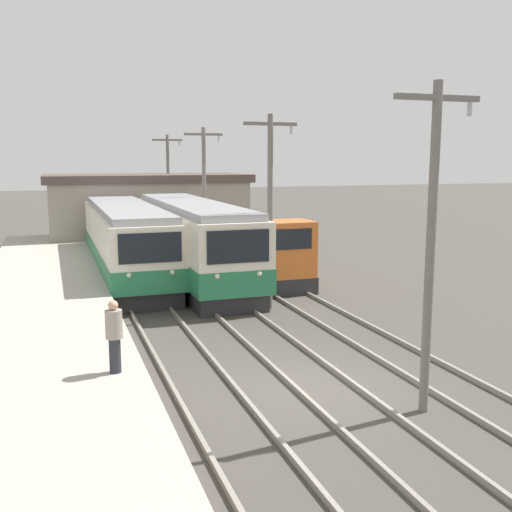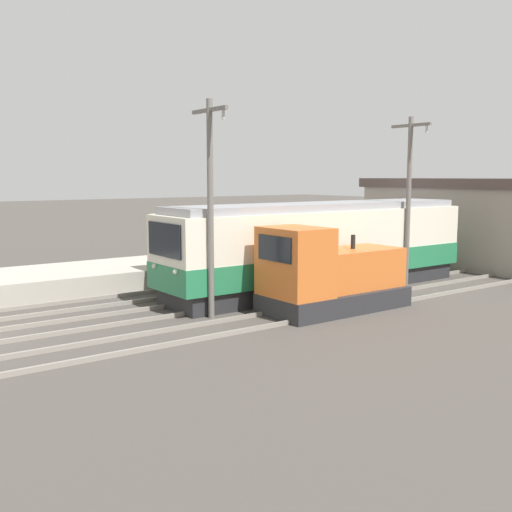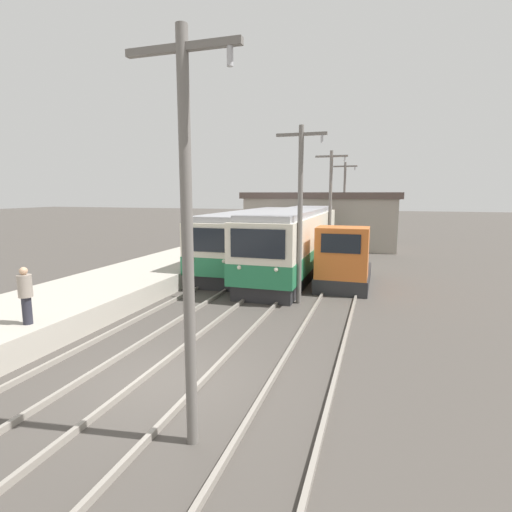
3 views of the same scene
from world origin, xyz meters
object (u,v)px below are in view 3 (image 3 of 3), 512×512
Objects in this scene: shunting_locomotive at (345,261)px; catenary_mast_distant at (344,200)px; catenary_mast_near at (187,231)px; catenary_mast_mid at (300,209)px; commuter_train_left at (255,240)px; catenary_mast_far at (330,203)px; commuter_train_center at (295,244)px; person_on_platform at (26,293)px.

catenary_mast_distant is at bearing 95.44° from shunting_locomotive.
catenary_mast_mid is at bearing 90.00° from catenary_mast_near.
commuter_train_left is 2.00× the size of catenary_mast_near.
shunting_locomotive is 0.76× the size of catenary_mast_far.
catenary_mast_mid and catenary_mast_far have the same top height.
shunting_locomotive is 0.76× the size of catenary_mast_distant.
catenary_mast_mid is 1.00× the size of catenary_mast_far.
shunting_locomotive is 4.93m from catenary_mast_mid.
catenary_mast_distant reaches higher than commuter_train_left.
catenary_mast_near is 1.00× the size of catenary_mast_distant.
commuter_train_center is 2.03× the size of catenary_mast_distant.
commuter_train_center is at bearing 95.38° from catenary_mast_near.
catenary_mast_far is (0.00, 19.53, 0.00)m from catenary_mast_near.
catenary_mast_near is at bearing -76.08° from commuter_train_left.
catenary_mast_mid is at bearing -60.49° from commuter_train_left.
shunting_locomotive is 3.27× the size of person_on_platform.
shunting_locomotive is at bearing -32.86° from commuter_train_left.
catenary_mast_distant is (-1.49, 15.67, 2.66)m from shunting_locomotive.
catenary_mast_near is at bearing -21.19° from person_on_platform.
shunting_locomotive is (3.00, -2.38, -0.47)m from commuter_train_center.
catenary_mast_mid reaches higher than commuter_train_left.
catenary_mast_mid is (-1.49, -3.86, 2.66)m from shunting_locomotive.
shunting_locomotive reaches higher than person_on_platform.
catenary_mast_far is 4.30× the size of person_on_platform.
person_on_platform is at bearing -109.84° from commuter_train_center.
shunting_locomotive is 0.76× the size of catenary_mast_near.
catenary_mast_distant is (0.00, 19.53, 0.00)m from catenary_mast_mid.
commuter_train_center reaches higher than shunting_locomotive.
commuter_train_left is 5.33m from catenary_mast_far.
person_on_platform is (-6.39, -7.29, -2.17)m from catenary_mast_mid.
commuter_train_left is 9.04m from catenary_mast_mid.
commuter_train_center is at bearing 141.57° from shunting_locomotive.
catenary_mast_distant is (0.00, 29.30, 0.00)m from catenary_mast_near.
catenary_mast_far is at bearing 26.58° from commuter_train_left.
catenary_mast_near is (4.31, -17.38, 2.27)m from commuter_train_left.
catenary_mast_near is 1.00× the size of catenary_mast_mid.
commuter_train_center is 13.55m from catenary_mast_distant.
shunting_locomotive is 0.76× the size of catenary_mast_mid.
commuter_train_center is at bearing 70.16° from person_on_platform.
shunting_locomotive is at bearing -38.43° from commuter_train_center.
person_on_platform is at bearing -125.25° from shunting_locomotive.
catenary_mast_near reaches higher than person_on_platform.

